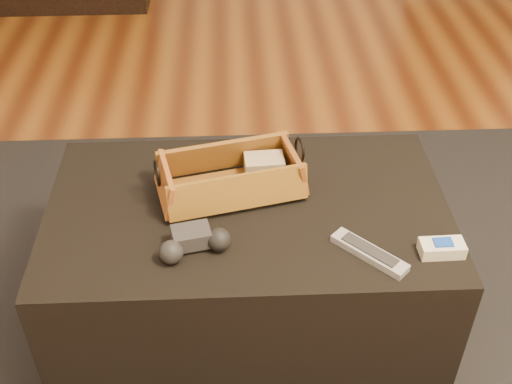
{
  "coord_description": "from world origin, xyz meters",
  "views": [
    {
      "loc": [
        -0.21,
        -1.14,
        1.46
      ],
      "look_at": [
        -0.16,
        0.07,
        0.49
      ],
      "focal_mm": 45.0,
      "sensor_mm": 36.0,
      "label": 1
    }
  ],
  "objects_px": {
    "ottoman": "(248,266)",
    "game_controller": "(194,242)",
    "wicker_basket": "(231,178)",
    "cream_gadget": "(442,248)",
    "silver_remote": "(369,253)",
    "tv_remote": "(225,189)"
  },
  "relations": [
    {
      "from": "ottoman",
      "to": "game_controller",
      "type": "bearing_deg",
      "value": -129.38
    },
    {
      "from": "wicker_basket",
      "to": "cream_gadget",
      "type": "distance_m",
      "value": 0.54
    },
    {
      "from": "wicker_basket",
      "to": "game_controller",
      "type": "xyz_separation_m",
      "value": [
        -0.09,
        -0.22,
        -0.02
      ]
    },
    {
      "from": "silver_remote",
      "to": "cream_gadget",
      "type": "distance_m",
      "value": 0.17
    },
    {
      "from": "wicker_basket",
      "to": "cream_gadget",
      "type": "relative_size",
      "value": 3.9
    },
    {
      "from": "silver_remote",
      "to": "game_controller",
      "type": "bearing_deg",
      "value": 175.12
    },
    {
      "from": "silver_remote",
      "to": "wicker_basket",
      "type": "bearing_deg",
      "value": 141.15
    },
    {
      "from": "game_controller",
      "to": "ottoman",
      "type": "bearing_deg",
      "value": 50.62
    },
    {
      "from": "wicker_basket",
      "to": "game_controller",
      "type": "relative_size",
      "value": 2.24
    },
    {
      "from": "ottoman",
      "to": "cream_gadget",
      "type": "distance_m",
      "value": 0.52
    },
    {
      "from": "tv_remote",
      "to": "silver_remote",
      "type": "bearing_deg",
      "value": -54.82
    },
    {
      "from": "wicker_basket",
      "to": "silver_remote",
      "type": "distance_m",
      "value": 0.4
    },
    {
      "from": "ottoman",
      "to": "silver_remote",
      "type": "height_order",
      "value": "silver_remote"
    },
    {
      "from": "ottoman",
      "to": "silver_remote",
      "type": "relative_size",
      "value": 6.11
    },
    {
      "from": "wicker_basket",
      "to": "cream_gadget",
      "type": "xyz_separation_m",
      "value": [
        0.47,
        -0.25,
        -0.03
      ]
    },
    {
      "from": "game_controller",
      "to": "silver_remote",
      "type": "xyz_separation_m",
      "value": [
        0.4,
        -0.03,
        -0.02
      ]
    },
    {
      "from": "ottoman",
      "to": "game_controller",
      "type": "relative_size",
      "value": 5.67
    },
    {
      "from": "ottoman",
      "to": "game_controller",
      "type": "height_order",
      "value": "game_controller"
    },
    {
      "from": "silver_remote",
      "to": "tv_remote",
      "type": "bearing_deg",
      "value": 144.43
    },
    {
      "from": "ottoman",
      "to": "silver_remote",
      "type": "distance_m",
      "value": 0.4
    },
    {
      "from": "ottoman",
      "to": "wicker_basket",
      "type": "relative_size",
      "value": 2.53
    },
    {
      "from": "game_controller",
      "to": "silver_remote",
      "type": "height_order",
      "value": "game_controller"
    }
  ]
}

